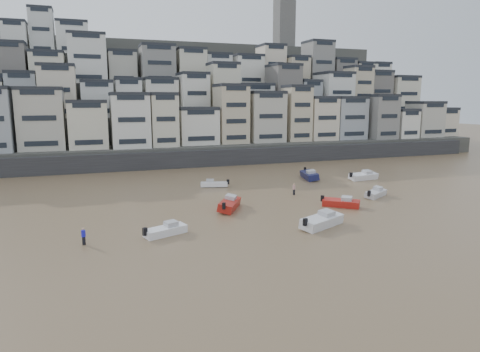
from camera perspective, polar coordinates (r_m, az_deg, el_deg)
name	(u,v)px	position (r m, az deg, el deg)	size (l,w,h in m)	color
ground	(298,319)	(29.53, 7.68, -18.36)	(400.00, 400.00, 0.00)	olive
harbor_wall	(200,158)	(91.55, -5.35, 2.37)	(140.00, 3.00, 3.50)	#38383A
hillside	(182,103)	(130.61, -7.75, 9.59)	(141.04, 66.00, 50.00)	#4C4C47
boat_i	(309,174)	(77.73, 9.23, 0.27)	(6.66, 2.18, 1.82)	#161945
boat_d	(376,192)	(65.66, 17.66, -2.08)	(5.12, 1.68, 1.40)	silver
boat_g	(363,175)	(79.08, 16.14, 0.11)	(6.05, 1.98, 1.65)	white
boat_c	(229,203)	(55.56, -1.42, -3.60)	(6.30, 2.06, 1.72)	#A81C14
boat_b	(341,202)	(58.42, 13.33, -3.33)	(5.25, 1.72, 1.43)	#B31D16
boat_j	(165,229)	(45.87, -9.91, -6.95)	(5.05, 1.65, 1.38)	white
boat_a	(322,219)	(48.85, 10.87, -5.67)	(6.54, 2.14, 1.78)	silver
boat_h	(214,183)	(69.85, -3.48, -0.94)	(4.80, 1.57, 1.31)	white
person_blue	(84,236)	(44.96, -20.13, -7.54)	(0.44, 0.44, 1.74)	#1E1CD4
person_pink	(294,189)	(64.47, 7.21, -1.74)	(0.44, 0.44, 1.74)	tan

